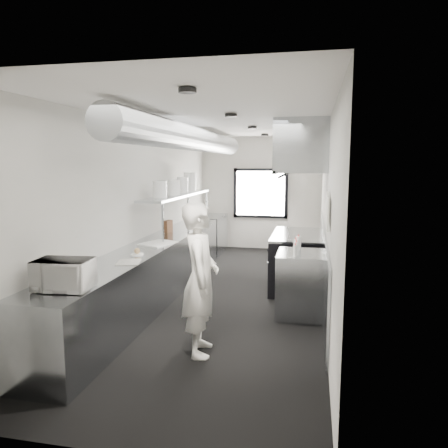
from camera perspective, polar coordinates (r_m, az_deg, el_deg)
The scene contains 35 objects.
floor at distance 7.14m, azimuth 0.81°, elevation -9.39°, with size 3.00×8.00×0.01m, color black.
ceiling at distance 6.84m, azimuth 0.86°, elevation 13.58°, with size 3.00×8.00×0.01m, color white.
wall_back at distance 10.79m, azimuth 4.88°, elevation 4.10°, with size 3.00×0.02×2.80m, color #B3B2AA.
wall_front at distance 3.08m, azimuth -13.56°, elevation -6.16°, with size 3.00×0.02×2.80m, color #B3B2AA.
wall_left at distance 7.29m, azimuth -10.83°, elevation 2.08°, with size 0.02×8.00×2.80m, color #B3B2AA.
wall_right at distance 6.73m, azimuth 13.47°, elevation 1.51°, with size 0.02×8.00×2.80m, color #B3B2AA.
wall_cladding at distance 7.17m, azimuth 13.02°, elevation -4.98°, with size 0.03×5.50×1.10m, color #9BA3A9.
hvac_duct at distance 7.38m, azimuth -3.99°, elevation 11.22°, with size 0.40×0.40×6.40m, color #969A9F.
service_window at distance 10.76m, azimuth 4.86°, elevation 4.09°, with size 1.36×0.05×1.25m.
exhaust_hood at distance 7.40m, azimuth 10.41°, elevation 9.86°, with size 0.81×2.20×0.88m.
prep_counter at distance 6.87m, azimuth -9.51°, elevation -6.32°, with size 0.70×6.00×0.90m, color #9BA3A9.
pass_shelf at distance 8.10m, azimuth -6.12°, elevation 3.72°, with size 0.45×3.00×0.68m.
range at distance 7.58m, azimuth 9.59°, elevation -4.80°, with size 0.88×1.60×0.94m.
bottle_station at distance 6.23m, azimuth 10.11°, elevation -7.84°, with size 0.65×0.80×0.90m, color #9BA3A9.
far_work_table at distance 10.33m, azimuth -2.07°, elevation -1.36°, with size 0.70×1.20×0.90m, color #9BA3A9.
notice_sheet_a at distance 5.52m, azimuth 13.56°, elevation 2.19°, with size 0.02×0.28×0.38m, color white.
notice_sheet_b at distance 5.18m, azimuth 13.66°, elevation 1.26°, with size 0.02×0.28×0.38m, color white.
line_cook at distance 4.84m, azimuth -3.16°, elevation -7.31°, with size 0.63×0.41×1.72m, color silver.
microwave at distance 4.56m, azimuth -20.56°, elevation -6.31°, with size 0.50×0.38×0.30m, color silver.
deli_tub_a at distance 5.11m, azimuth -18.98°, elevation -5.87°, with size 0.14×0.14×0.10m, color beige.
deli_tub_b at distance 5.02m, azimuth -20.16°, elevation -6.21°, with size 0.13×0.13×0.09m, color beige.
newspaper at distance 5.58m, azimuth -12.57°, elevation -4.96°, with size 0.28×0.35×0.01m, color beige.
small_plate at distance 6.00m, azimuth -11.47°, elevation -3.98°, with size 0.18×0.18×0.02m, color white.
pastry at distance 5.99m, azimuth -11.48°, elevation -3.53°, with size 0.08×0.08×0.08m, color tan.
cutting_board at distance 6.76m, azimuth -8.79°, elevation -2.55°, with size 0.41×0.55×0.02m, color silver.
knife_block at distance 7.85m, azimuth -7.47°, elevation -0.31°, with size 0.09×0.20×0.22m, color brown.
plate_stack_a at distance 7.27m, azimuth -8.51°, elevation 4.57°, with size 0.24×0.24×0.28m, color white.
plate_stack_b at distance 7.84m, azimuth -6.63°, elevation 4.84°, with size 0.21×0.21×0.28m, color white.
plate_stack_c at distance 8.42m, azimuth -5.52°, elevation 5.19°, with size 0.22×0.22×0.31m, color white.
plate_stack_d at distance 8.81m, azimuth -4.55°, elevation 5.59°, with size 0.25×0.25×0.39m, color white.
squeeze_bottle_a at distance 5.84m, azimuth 9.44°, elevation -3.53°, with size 0.05×0.05×0.16m, color silver.
squeeze_bottle_b at distance 5.94m, azimuth 9.61°, elevation -3.23°, with size 0.06×0.06×0.18m, color silver.
squeeze_bottle_c at distance 6.13m, azimuth 9.51°, elevation -2.88°, with size 0.06×0.06×0.18m, color silver.
squeeze_bottle_d at distance 6.30m, azimuth 9.83°, elevation -2.52°, with size 0.07×0.07×0.20m, color silver.
squeeze_bottle_e at distance 6.41m, azimuth 9.96°, elevation -2.50°, with size 0.05×0.05×0.16m, color silver.
Camera 1 is at (1.29, -6.69, 2.15)m, focal length 34.39 mm.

